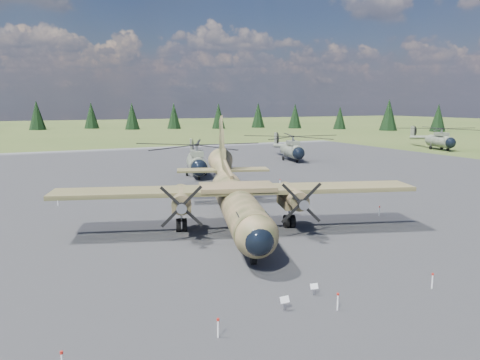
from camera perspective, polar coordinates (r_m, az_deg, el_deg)
name	(u,v)px	position (r m, az deg, el deg)	size (l,w,h in m)	color
ground	(197,240)	(33.32, -5.28, -7.27)	(500.00, 500.00, 0.00)	#4C5726
apron	(159,211)	(42.56, -9.91, -3.70)	(120.00, 120.00, 0.04)	#5C5D61
transport_plane	(235,196)	(35.71, -0.56, -1.91)	(26.32, 23.46, 8.82)	#373D21
helicopter_near	(197,153)	(60.91, -5.32, 3.25)	(20.89, 21.56, 4.33)	gray
helicopter_mid	(292,143)	(78.13, 6.37, 4.52)	(19.92, 20.89, 4.22)	gray
helicopter_far	(440,134)	(104.68, 23.21, 5.15)	(21.45, 22.30, 4.49)	gray
info_placard_left	(284,301)	(22.43, 5.44, -14.48)	(0.45, 0.20, 0.70)	gray
info_placard_right	(314,287)	(24.23, 9.01, -12.82)	(0.42, 0.23, 0.62)	gray
barrier_fence	(191,234)	(32.96, -6.00, -6.55)	(33.12, 29.62, 0.85)	white
treeline	(111,164)	(37.20, -15.40, 1.85)	(314.83, 315.13, 10.96)	black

